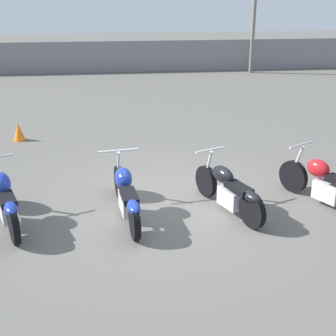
{
  "coord_description": "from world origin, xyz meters",
  "views": [
    {
      "loc": [
        -0.85,
        -7.5,
        3.69
      ],
      "look_at": [
        0.0,
        0.05,
        0.65
      ],
      "focal_mm": 50.0,
      "sensor_mm": 36.0,
      "label": 1
    }
  ],
  "objects_px": {
    "motorcycle_slot_1": "(126,194)",
    "motorcycle_slot_3": "(327,184)",
    "motorcycle_slot_0": "(5,200)",
    "traffic_cone_near": "(19,132)",
    "motorcycle_slot_2": "(230,190)"
  },
  "relations": [
    {
      "from": "motorcycle_slot_1",
      "to": "motorcycle_slot_3",
      "type": "height_order",
      "value": "motorcycle_slot_3"
    },
    {
      "from": "motorcycle_slot_0",
      "to": "traffic_cone_near",
      "type": "bearing_deg",
      "value": 76.78
    },
    {
      "from": "motorcycle_slot_0",
      "to": "motorcycle_slot_3",
      "type": "bearing_deg",
      "value": -20.1
    },
    {
      "from": "traffic_cone_near",
      "to": "motorcycle_slot_1",
      "type": "bearing_deg",
      "value": -59.84
    },
    {
      "from": "motorcycle_slot_2",
      "to": "motorcycle_slot_0",
      "type": "bearing_deg",
      "value": 158.49
    },
    {
      "from": "motorcycle_slot_1",
      "to": "motorcycle_slot_2",
      "type": "distance_m",
      "value": 1.75
    },
    {
      "from": "motorcycle_slot_0",
      "to": "motorcycle_slot_2",
      "type": "xyz_separation_m",
      "value": [
        3.69,
        0.03,
        -0.04
      ]
    },
    {
      "from": "motorcycle_slot_1",
      "to": "motorcycle_slot_3",
      "type": "relative_size",
      "value": 1.21
    },
    {
      "from": "motorcycle_slot_0",
      "to": "motorcycle_slot_3",
      "type": "distance_m",
      "value": 5.43
    },
    {
      "from": "traffic_cone_near",
      "to": "motorcycle_slot_3",
      "type": "bearing_deg",
      "value": -35.84
    },
    {
      "from": "motorcycle_slot_1",
      "to": "traffic_cone_near",
      "type": "distance_m",
      "value": 5.06
    },
    {
      "from": "motorcycle_slot_3",
      "to": "motorcycle_slot_1",
      "type": "bearing_deg",
      "value": 151.4
    },
    {
      "from": "motorcycle_slot_0",
      "to": "motorcycle_slot_2",
      "type": "height_order",
      "value": "motorcycle_slot_0"
    },
    {
      "from": "motorcycle_slot_2",
      "to": "motorcycle_slot_3",
      "type": "bearing_deg",
      "value": -20.62
    },
    {
      "from": "motorcycle_slot_2",
      "to": "traffic_cone_near",
      "type": "distance_m",
      "value": 6.14
    }
  ]
}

